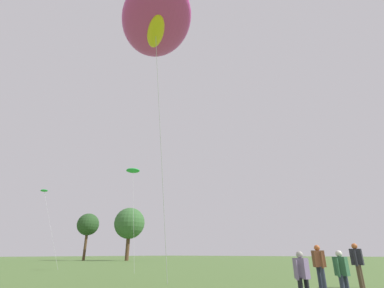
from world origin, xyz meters
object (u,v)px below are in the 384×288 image
small_kite_triangle_green (44,191)px  person_dark_jacket (342,272)px  person_short_left (302,275)px  small_kite_streamer_purple (133,171)px  person_redhead_woman (319,264)px  tree_oak_right (88,225)px  person_photographer (357,262)px  tree_shrub_far (129,223)px  big_show_kite (157,20)px

small_kite_triangle_green → person_dark_jacket: bearing=150.5°
person_short_left → small_kite_streamer_purple: small_kite_streamer_purple is taller
small_kite_triangle_green → small_kite_streamer_purple: bearing=174.7°
person_redhead_woman → tree_oak_right: size_ratio=0.17×
person_short_left → person_photographer: bearing=-76.1°
person_short_left → tree_shrub_far: bearing=-17.2°
person_photographer → tree_oak_right: tree_oak_right is taller
big_show_kite → person_photographer: size_ratio=7.89×
person_short_left → tree_oak_right: 59.28m
person_short_left → small_kite_triangle_green: bearing=7.6°
small_kite_streamer_purple → small_kite_triangle_green: bearing=151.6°
big_show_kite → tree_oak_right: size_ratio=1.45×
tree_shrub_far → person_redhead_woman: bearing=-120.0°
person_dark_jacket → small_kite_triangle_green: 28.08m
big_show_kite → person_short_left: size_ratio=9.85×
person_photographer → tree_oak_right: bearing=-20.6°
person_redhead_woman → person_photographer: person_photographer is taller
person_dark_jacket → person_photographer: (4.32, 0.37, 0.18)m
big_show_kite → tree_shrub_far: 49.97m
big_show_kite → person_dark_jacket: big_show_kite is taller
tree_oak_right → small_kite_streamer_purple: bearing=-116.0°
person_dark_jacket → tree_oak_right: 59.17m
small_kite_streamer_purple → small_kite_triangle_green: 10.38m
tree_oak_right → small_kite_triangle_green: bearing=-128.4°
person_photographer → tree_shrub_far: bearing=-28.5°
small_kite_streamer_purple → small_kite_triangle_green: small_kite_streamer_purple is taller
person_short_left → small_kite_triangle_green: size_ratio=0.19×
small_kite_streamer_purple → tree_oak_right: (17.79, 36.42, -1.30)m
person_redhead_woman → person_dark_jacket: 2.84m
small_kite_streamer_purple → big_show_kite: bearing=-83.1°
person_short_left → tree_shrub_far: tree_shrub_far is taller
person_dark_jacket → person_redhead_woman: bearing=-49.4°
person_photographer → tree_oak_right: size_ratio=0.18×
big_show_kite → person_photographer: (6.50, -5.95, -11.85)m
big_show_kite → person_dark_jacket: (2.17, -6.31, -12.03)m
person_short_left → person_redhead_woman: 4.17m
big_show_kite → person_redhead_woman: 13.71m
person_redhead_woman → tree_oak_right: (21.10, 52.54, 6.10)m
person_short_left → person_dark_jacket: person_dark_jacket is taller
small_kite_streamer_purple → person_photographer: bearing=-52.4°
person_photographer → tree_shrub_far: (23.76, 45.30, 6.15)m
person_dark_jacket → tree_oak_right: size_ratio=0.15×
person_dark_jacket → tree_oak_right: tree_oak_right is taller
big_show_kite → small_kite_triangle_green: 22.15m
big_show_kite → person_redhead_woman: (4.67, -4.96, -11.90)m
person_photographer → small_kite_streamer_purple: (1.48, 17.11, 7.36)m
person_photographer → small_kite_triangle_green: size_ratio=0.23×
big_show_kite → tree_shrub_far: big_show_kite is taller
person_redhead_woman → person_photographer: 2.08m
person_dark_jacket → small_kite_streamer_purple: small_kite_streamer_purple is taller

